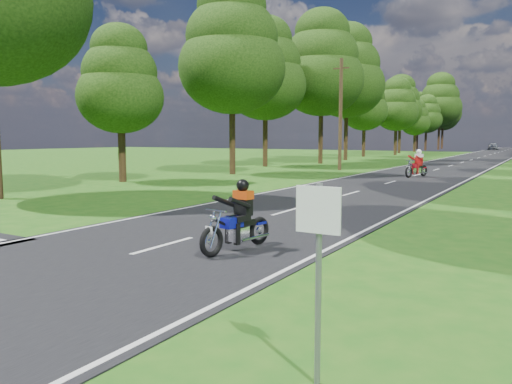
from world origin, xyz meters
The scene contains 9 objects.
ground centered at (0.00, 0.00, 0.00)m, with size 160.00×160.00×0.00m, color #1C5613.
main_road centered at (0.00, 50.00, 0.01)m, with size 7.00×140.00×0.02m, color black.
road_markings centered at (-0.14, 48.13, 0.02)m, with size 7.40×140.00×0.01m.
treeline centered at (1.43, 60.06, 8.25)m, with size 40.00×115.35×14.78m.
telegraph_pole centered at (-6.00, 28.00, 4.07)m, with size 1.20×0.26×8.00m.
road_sign centered at (5.50, -2.01, 1.34)m, with size 0.45×0.07×2.00m.
rider_near_blue centered at (1.66, 2.44, 0.78)m, with size 0.61×1.83×1.52m, color #0E109B, non-canonical shape.
rider_far_red centered at (0.35, 24.27, 0.85)m, with size 0.67×2.00×1.67m, color #B30D1F, non-canonical shape.
distant_car centered at (-2.47, 97.11, 0.71)m, with size 1.64×4.07×1.39m, color #B5B9BD.
Camera 1 is at (7.38, -6.33, 2.44)m, focal length 35.00 mm.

